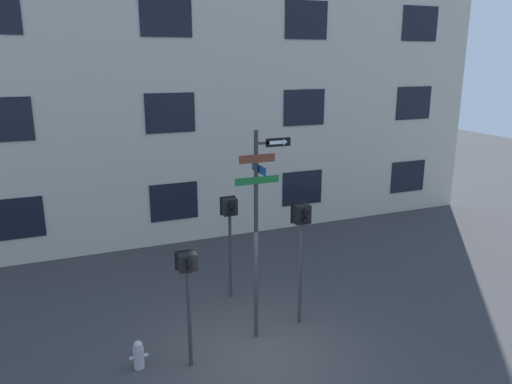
# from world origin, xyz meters

# --- Properties ---
(ground_plane) EXTENTS (60.00, 60.00, 0.00)m
(ground_plane) POSITION_xyz_m (0.00, 0.00, 0.00)
(ground_plane) COLOR #38383A
(building_facade) EXTENTS (24.00, 0.63, 14.68)m
(building_facade) POSITION_xyz_m (-0.00, 7.58, 7.34)
(building_facade) COLOR beige
(building_facade) RESTS_ON ground_plane
(street_sign_pole) EXTENTS (1.26, 0.71, 4.68)m
(street_sign_pole) POSITION_xyz_m (0.32, 0.78, 2.79)
(street_sign_pole) COLOR #2D2D33
(street_sign_pole) RESTS_ON ground_plane
(pedestrian_signal_left) EXTENTS (0.42, 0.40, 2.47)m
(pedestrian_signal_left) POSITION_xyz_m (-1.39, 0.28, 1.95)
(pedestrian_signal_left) COLOR #2D2D33
(pedestrian_signal_left) RESTS_ON ground_plane
(pedestrian_signal_right) EXTENTS (0.41, 0.40, 2.94)m
(pedestrian_signal_right) POSITION_xyz_m (1.45, 0.96, 2.33)
(pedestrian_signal_right) COLOR #2D2D33
(pedestrian_signal_right) RESTS_ON ground_plane
(pedestrian_signal_across) EXTENTS (0.41, 0.40, 2.71)m
(pedestrian_signal_across) POSITION_xyz_m (0.40, 2.85, 2.16)
(pedestrian_signal_across) COLOR #2D2D33
(pedestrian_signal_across) RESTS_ON ground_plane
(fire_hydrant) EXTENTS (0.37, 0.21, 0.61)m
(fire_hydrant) POSITION_xyz_m (-2.38, 0.60, 0.29)
(fire_hydrant) COLOR #A5A5A8
(fire_hydrant) RESTS_ON ground_plane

